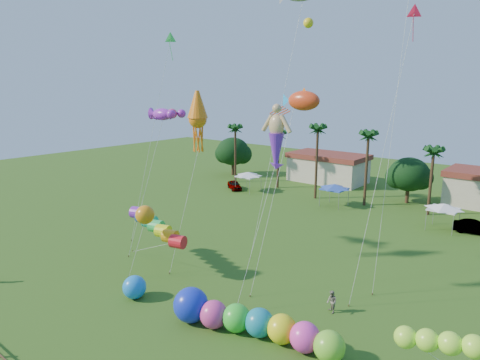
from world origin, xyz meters
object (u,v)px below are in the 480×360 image
Objects in this scene: car_b at (475,227)px; blue_ball at (134,287)px; car_a at (234,185)px; spectator_b at (332,302)px; caterpillar_inflatable at (248,321)px.

blue_ball reaches higher than car_b.
car_a is 33.69m from car_b.
car_b is 25.49m from spectator_b.
car_a is 40.30m from caterpillar_inflatable.
caterpillar_inflatable is at bearing -76.77° from spectator_b.
spectator_b is at bearing 51.57° from caterpillar_inflatable.
blue_ball is (-9.77, -1.60, -0.12)m from caterpillar_inflatable.
caterpillar_inflatable is at bearing 159.44° from car_b.
spectator_b reaches higher than car_b.
caterpillar_inflatable reaches higher than car_a.
car_a is 38.14m from spectator_b.
caterpillar_inflatable is (-2.80, -6.06, 0.18)m from spectator_b.
caterpillar_inflatable reaches higher than spectator_b.
caterpillar_inflatable reaches higher than car_b.
caterpillar_inflatable is (26.82, -30.08, 0.34)m from car_a.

